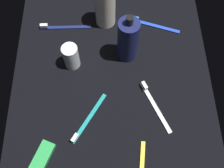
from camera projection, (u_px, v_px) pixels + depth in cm
name	position (u px, v px, depth cm)	size (l,w,h in cm)	color
ground_plane	(112.00, 89.00, 88.22)	(84.00, 64.00, 1.20)	black
lotion_bottle	(128.00, 40.00, 85.73)	(6.63, 6.63, 19.10)	#181E4D
bodywash_bottle	(105.00, 6.00, 92.46)	(6.95, 6.95, 16.97)	silver
deodorant_stick	(71.00, 57.00, 87.44)	(5.05, 5.05, 9.19)	silver
toothbrush_teal	(87.00, 121.00, 82.31)	(15.88, 10.59, 2.10)	teal
toothbrush_white	(154.00, 104.00, 84.68)	(16.91, 8.46, 2.10)	white
toothbrush_navy	(62.00, 27.00, 97.47)	(1.36, 18.01, 2.10)	navy
toothbrush_blue	(152.00, 24.00, 97.93)	(7.10, 17.38, 2.10)	blue
snack_bar_green	(41.00, 159.00, 77.21)	(10.40, 4.00, 1.50)	green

